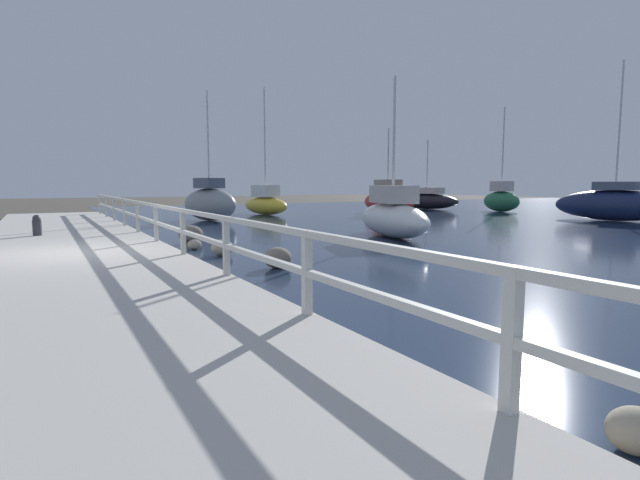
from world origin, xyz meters
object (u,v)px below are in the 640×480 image
at_px(sailboat_red, 388,201).
at_px(mooring_bollard, 37,225).
at_px(sailboat_white, 393,217).
at_px(sailboat_green, 501,199).
at_px(sailboat_gray, 210,203).
at_px(sailboat_black, 427,200).
at_px(sailboat_yellow, 265,203).
at_px(sailboat_navy, 615,204).

bearing_deg(sailboat_red, mooring_bollard, -154.09).
bearing_deg(mooring_bollard, sailboat_white, -19.89).
bearing_deg(sailboat_green, sailboat_gray, -172.33).
xyz_separation_m(sailboat_black, sailboat_yellow, (-12.79, -0.61, 0.04)).
xyz_separation_m(sailboat_red, sailboat_black, (6.13, 3.54, -0.16)).
xyz_separation_m(mooring_bollard, sailboat_red, (18.27, 6.88, 0.26)).
height_order(sailboat_red, sailboat_green, sailboat_green).
xyz_separation_m(mooring_bollard, sailboat_black, (24.41, 10.42, 0.10)).
relative_size(sailboat_black, sailboat_green, 0.81).
xyz_separation_m(sailboat_green, sailboat_navy, (-1.74, -8.37, 0.01)).
bearing_deg(mooring_bollard, sailboat_gray, 42.03).
relative_size(mooring_bollard, sailboat_green, 0.09).
distance_m(sailboat_red, sailboat_navy, 11.72).
xyz_separation_m(mooring_bollard, sailboat_green, (26.20, 5.29, 0.26)).
xyz_separation_m(sailboat_black, sailboat_navy, (0.05, -13.50, 0.17)).
height_order(sailboat_red, sailboat_navy, sailboat_navy).
bearing_deg(sailboat_navy, sailboat_gray, 133.48).
xyz_separation_m(mooring_bollard, sailboat_white, (10.48, -3.79, 0.14)).
bearing_deg(sailboat_gray, sailboat_red, -18.64).
relative_size(mooring_bollard, sailboat_gray, 0.10).
distance_m(mooring_bollard, sailboat_navy, 24.65).
relative_size(sailboat_red, sailboat_white, 1.01).
height_order(mooring_bollard, sailboat_green, sailboat_green).
bearing_deg(sailboat_white, sailboat_green, 46.89).
xyz_separation_m(sailboat_red, sailboat_yellow, (-6.66, 2.93, -0.11)).
bearing_deg(sailboat_yellow, sailboat_gray, -154.46).
bearing_deg(sailboat_white, sailboat_red, 70.73).
bearing_deg(sailboat_white, sailboat_black, 62.44).
relative_size(sailboat_green, sailboat_navy, 0.88).
bearing_deg(sailboat_navy, sailboat_red, 104.72).
bearing_deg(sailboat_yellow, sailboat_green, -28.51).
height_order(sailboat_yellow, sailboat_green, sailboat_yellow).
distance_m(sailboat_red, sailboat_yellow, 7.28).
bearing_deg(sailboat_yellow, sailboat_black, -8.56).
relative_size(sailboat_yellow, sailboat_white, 1.37).
distance_m(sailboat_gray, sailboat_green, 18.93).
distance_m(sailboat_black, sailboat_green, 5.43).
xyz_separation_m(sailboat_yellow, sailboat_gray, (-4.31, -3.22, 0.18)).
bearing_deg(sailboat_green, sailboat_white, -138.39).
distance_m(sailboat_black, sailboat_white, 19.90).
height_order(sailboat_yellow, sailboat_gray, sailboat_yellow).
relative_size(sailboat_red, sailboat_black, 0.99).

